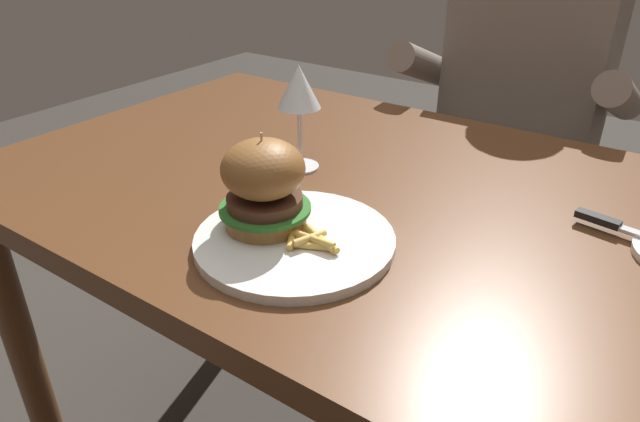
{
  "coord_description": "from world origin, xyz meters",
  "views": [
    {
      "loc": [
        0.38,
        -0.72,
        1.14
      ],
      "look_at": [
        0.0,
        -0.18,
        0.78
      ],
      "focal_mm": 32.0,
      "sensor_mm": 36.0,
      "label": 1
    }
  ],
  "objects_px": {
    "wine_glass": "(299,91)",
    "diner_person": "(512,157)",
    "main_plate": "(295,240)",
    "burger_sandwich": "(264,184)"
  },
  "relations": [
    {
      "from": "wine_glass",
      "to": "diner_person",
      "type": "bearing_deg",
      "value": 75.78
    },
    {
      "from": "main_plate",
      "to": "wine_glass",
      "type": "distance_m",
      "value": 0.28
    },
    {
      "from": "diner_person",
      "to": "wine_glass",
      "type": "bearing_deg",
      "value": -104.22
    },
    {
      "from": "burger_sandwich",
      "to": "diner_person",
      "type": "height_order",
      "value": "diner_person"
    },
    {
      "from": "main_plate",
      "to": "wine_glass",
      "type": "height_order",
      "value": "wine_glass"
    },
    {
      "from": "main_plate",
      "to": "wine_glass",
      "type": "relative_size",
      "value": 1.51
    },
    {
      "from": "main_plate",
      "to": "diner_person",
      "type": "height_order",
      "value": "diner_person"
    },
    {
      "from": "main_plate",
      "to": "diner_person",
      "type": "distance_m",
      "value": 0.9
    },
    {
      "from": "burger_sandwich",
      "to": "wine_glass",
      "type": "height_order",
      "value": "wine_glass"
    },
    {
      "from": "wine_glass",
      "to": "diner_person",
      "type": "distance_m",
      "value": 0.77
    }
  ]
}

